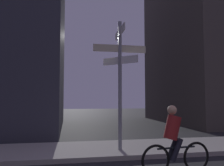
% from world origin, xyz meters
% --- Properties ---
extents(sidewalk_kerb, '(40.00, 2.52, 0.14)m').
position_xyz_m(sidewalk_kerb, '(0.00, 5.94, 0.07)').
color(sidewalk_kerb, '#9E9991').
rests_on(sidewalk_kerb, ground_plane).
extents(signpost, '(1.78, 1.36, 4.20)m').
position_xyz_m(signpost, '(0.12, 5.51, 2.67)').
color(signpost, gray).
rests_on(signpost, sidewalk_kerb).
extents(cyclist, '(1.81, 0.37, 1.61)m').
position_xyz_m(cyclist, '(0.94, 3.30, 0.75)').
color(cyclist, black).
rests_on(cyclist, ground_plane).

